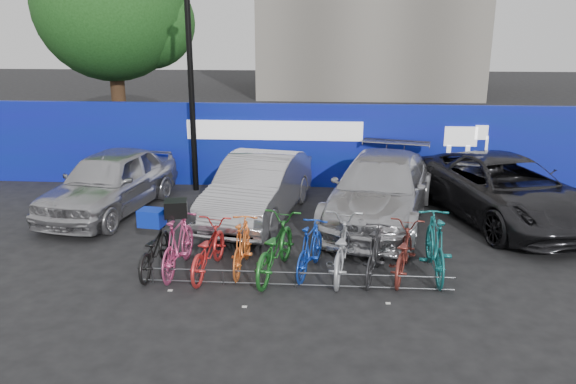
# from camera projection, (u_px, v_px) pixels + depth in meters

# --- Properties ---
(ground) EXTENTS (100.00, 100.00, 0.00)m
(ground) POSITION_uv_depth(u_px,v_px,m) (297.00, 273.00, 10.62)
(ground) COLOR black
(ground) RESTS_ON ground
(hoarding) EXTENTS (22.00, 0.18, 2.40)m
(hoarding) POSITION_uv_depth(u_px,v_px,m) (310.00, 146.00, 16.01)
(hoarding) COLOR navy
(hoarding) RESTS_ON ground
(tree) EXTENTS (5.40, 5.20, 7.80)m
(tree) POSITION_uv_depth(u_px,v_px,m) (118.00, 8.00, 19.26)
(tree) COLOR #382314
(tree) RESTS_ON ground
(lamppost) EXTENTS (0.25, 0.50, 6.11)m
(lamppost) POSITION_uv_depth(u_px,v_px,m) (191.00, 73.00, 15.08)
(lamppost) COLOR black
(lamppost) RESTS_ON ground
(bike_rack) EXTENTS (5.60, 0.03, 0.30)m
(bike_rack) POSITION_uv_depth(u_px,v_px,m) (295.00, 279.00, 10.00)
(bike_rack) COLOR #595B60
(bike_rack) RESTS_ON ground
(car_0) EXTENTS (2.62, 4.83, 1.56)m
(car_0) POSITION_uv_depth(u_px,v_px,m) (110.00, 181.00, 13.93)
(car_0) COLOR #A7A7AC
(car_0) RESTS_ON ground
(car_1) EXTENTS (2.44, 4.83, 1.52)m
(car_1) POSITION_uv_depth(u_px,v_px,m) (258.00, 187.00, 13.49)
(car_1) COLOR #9F9FA3
(car_1) RESTS_ON ground
(car_2) EXTENTS (3.38, 5.68, 1.54)m
(car_2) POSITION_uv_depth(u_px,v_px,m) (380.00, 189.00, 13.28)
(car_2) COLOR #AEAEB3
(car_2) RESTS_ON ground
(car_3) EXTENTS (4.03, 5.97, 1.52)m
(car_3) POSITION_uv_depth(u_px,v_px,m) (504.00, 189.00, 13.35)
(car_3) COLOR black
(car_3) RESTS_ON ground
(bike_0) EXTENTS (0.62, 1.74, 0.91)m
(bike_0) POSITION_uv_depth(u_px,v_px,m) (154.00, 248.00, 10.60)
(bike_0) COLOR black
(bike_0) RESTS_ON ground
(bike_1) EXTENTS (0.62, 1.87, 1.11)m
(bike_1) POSITION_uv_depth(u_px,v_px,m) (178.00, 244.00, 10.55)
(bike_1) COLOR #CB447C
(bike_1) RESTS_ON ground
(bike_2) EXTENTS (0.84, 1.90, 0.97)m
(bike_2) POSITION_uv_depth(u_px,v_px,m) (208.00, 249.00, 10.49)
(bike_2) COLOR red
(bike_2) RESTS_ON ground
(bike_3) EXTENTS (0.54, 1.72, 1.02)m
(bike_3) POSITION_uv_depth(u_px,v_px,m) (242.00, 245.00, 10.61)
(bike_3) COLOR orange
(bike_3) RESTS_ON ground
(bike_4) EXTENTS (1.14, 2.18, 1.09)m
(bike_4) POSITION_uv_depth(u_px,v_px,m) (274.00, 247.00, 10.42)
(bike_4) COLOR #1F6A23
(bike_4) RESTS_ON ground
(bike_5) EXTENTS (0.87, 1.74, 1.00)m
(bike_5) POSITION_uv_depth(u_px,v_px,m) (310.00, 248.00, 10.49)
(bike_5) COLOR #133BB5
(bike_5) RESTS_ON ground
(bike_6) EXTENTS (0.93, 2.10, 1.07)m
(bike_6) POSITION_uv_depth(u_px,v_px,m) (341.00, 248.00, 10.43)
(bike_6) COLOR #ABAEB3
(bike_6) RESTS_ON ground
(bike_7) EXTENTS (0.84, 1.72, 0.99)m
(bike_7) POSITION_uv_depth(u_px,v_px,m) (374.00, 253.00, 10.28)
(bike_7) COLOR #262628
(bike_7) RESTS_ON ground
(bike_8) EXTENTS (1.06, 1.92, 0.96)m
(bike_8) POSITION_uv_depth(u_px,v_px,m) (403.00, 252.00, 10.39)
(bike_8) COLOR maroon
(bike_8) RESTS_ON ground
(bike_9) EXTENTS (0.60, 1.99, 1.19)m
(bike_9) POSITION_uv_depth(u_px,v_px,m) (435.00, 245.00, 10.38)
(bike_9) COLOR #176F71
(bike_9) RESTS_ON ground
(cargo_crate) EXTENTS (0.49, 0.41, 0.32)m
(cargo_crate) POSITION_uv_depth(u_px,v_px,m) (152.00, 218.00, 10.42)
(cargo_crate) COLOR #0B25AD
(cargo_crate) RESTS_ON bike_0
(cargo_topcase) EXTENTS (0.49, 0.45, 0.30)m
(cargo_topcase) POSITION_uv_depth(u_px,v_px,m) (176.00, 208.00, 10.35)
(cargo_topcase) COLOR black
(cargo_topcase) RESTS_ON bike_1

